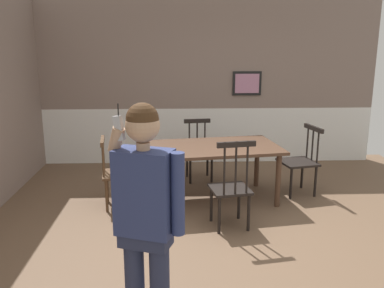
{
  "coord_description": "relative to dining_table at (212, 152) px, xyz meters",
  "views": [
    {
      "loc": [
        -0.56,
        -4.2,
        2.1
      ],
      "look_at": [
        -0.41,
        -0.76,
        1.25
      ],
      "focal_mm": 39.15,
      "sensor_mm": 36.0,
      "label": 1
    }
  ],
  "objects": [
    {
      "name": "ground_plane",
      "position": [
        0.07,
        -1.14,
        -0.67
      ],
      "size": [
        6.62,
        6.62,
        0.0
      ],
      "primitive_type": "plane",
      "color": "brown"
    },
    {
      "name": "person_figure",
      "position": [
        -0.69,
        -2.72,
        0.33
      ],
      "size": [
        0.52,
        0.32,
        1.72
      ],
      "rotation": [
        0.0,
        0.0,
        2.8
      ],
      "color": "#282E49",
      "rests_on": "ground_plane"
    },
    {
      "name": "dining_table",
      "position": [
        0.0,
        0.0,
        0.0
      ],
      "size": [
        1.88,
        1.26,
        0.75
      ],
      "rotation": [
        0.0,
        0.0,
        0.15
      ],
      "color": "#4C3323",
      "rests_on": "ground_plane"
    },
    {
      "name": "room_back_partition",
      "position": [
        0.07,
        1.87,
        0.67
      ],
      "size": [
        5.78,
        0.17,
        2.78
      ],
      "color": "gray",
      "rests_on": "ground_plane"
    },
    {
      "name": "chair_near_window",
      "position": [
        -0.13,
        0.88,
        -0.2
      ],
      "size": [
        0.46,
        0.46,
        0.92
      ],
      "rotation": [
        0.0,
        0.0,
        3.26
      ],
      "color": "black",
      "rests_on": "ground_plane"
    },
    {
      "name": "chair_at_table_head",
      "position": [
        0.13,
        -0.89,
        -0.18
      ],
      "size": [
        0.5,
        0.5,
        1.06
      ],
      "rotation": [
        0.0,
        0.0,
        0.17
      ],
      "color": "black",
      "rests_on": "ground_plane"
    },
    {
      "name": "chair_opposite_corner",
      "position": [
        -1.25,
        -0.19,
        -0.21
      ],
      "size": [
        0.49,
        0.49,
        0.91
      ],
      "rotation": [
        0.0,
        0.0,
        4.85
      ],
      "color": "#513823",
      "rests_on": "ground_plane"
    },
    {
      "name": "chair_by_doorway",
      "position": [
        1.25,
        0.19,
        -0.19
      ],
      "size": [
        0.55,
        0.55,
        0.96
      ],
      "rotation": [
        0.0,
        0.0,
        1.78
      ],
      "color": "black",
      "rests_on": "ground_plane"
    }
  ]
}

